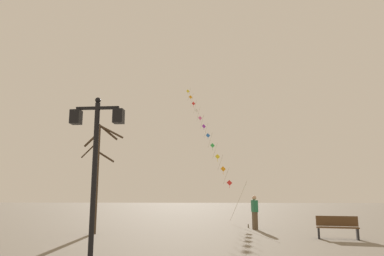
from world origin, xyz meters
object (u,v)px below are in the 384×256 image
Objects in this scene: kite_flyer at (255,212)px; bare_tree at (97,173)px; park_bench at (337,227)px; kite_train at (207,134)px; twin_lantern_lamp_post at (96,144)px.

bare_tree reaches higher than kite_flyer.
kite_flyer is at bearing 21.08° from bare_tree.
kite_train is at bearing 126.21° from park_bench.
kite_train is at bearing -0.04° from kite_flyer.
kite_train reaches higher than park_bench.
twin_lantern_lamp_post is at bearing -96.75° from kite_train.
bare_tree is at bearing 109.17° from twin_lantern_lamp_post.
bare_tree is at bearing -173.70° from park_bench.
park_bench is at bearing -6.26° from bare_tree.
kite_flyer is 8.23m from bare_tree.
kite_flyer is 5.00m from park_bench.
bare_tree reaches higher than twin_lantern_lamp_post.
twin_lantern_lamp_post is 0.29× the size of kite_train.
twin_lantern_lamp_post is 10.21m from park_bench.
kite_flyer is (2.84, -9.16, -5.71)m from kite_train.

